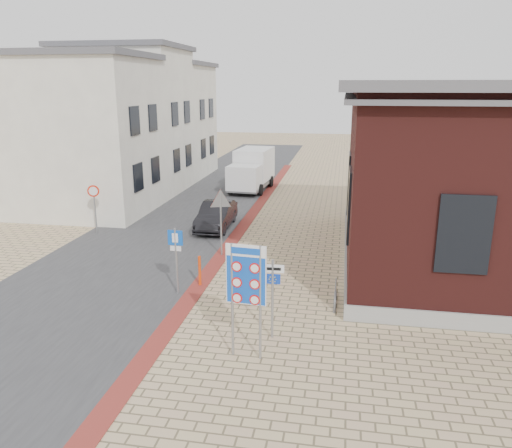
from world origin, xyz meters
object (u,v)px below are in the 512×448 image
Objects in this scene: bollard at (200,271)px; box_truck at (252,169)px; essen_sign at (273,287)px; parking_sign at (176,250)px; sedan at (216,215)px; border_sign at (246,277)px.

box_truck is at bearing 94.23° from bollard.
parking_sign reaches higher than essen_sign.
border_sign reaches higher than sedan.
sedan reaches higher than bollard.
box_truck is 4.84× the size of bollard.
parking_sign is 2.11× the size of bollard.
parking_sign is (0.69, -7.86, 0.88)m from sedan.
bollard is at bearing 125.50° from border_sign.
parking_sign reaches higher than sedan.
box_truck is 21.03m from border_sign.
essen_sign reaches higher than bollard.
essen_sign reaches higher than sedan.
sedan is 1.72× the size of parking_sign.
sedan is at bearing 96.74° from parking_sign.
parking_sign is (0.67, -17.19, 0.16)m from box_truck.
essen_sign is at bearing -73.54° from box_truck.
sedan is 1.73× the size of essen_sign.
box_truck is at bearing 105.66° from border_sign.
border_sign is 1.33× the size of parking_sign.
border_sign is 1.33× the size of essen_sign.
parking_sign is (-3.51, 2.40, 0.05)m from essen_sign.
parking_sign reaches higher than bollard.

